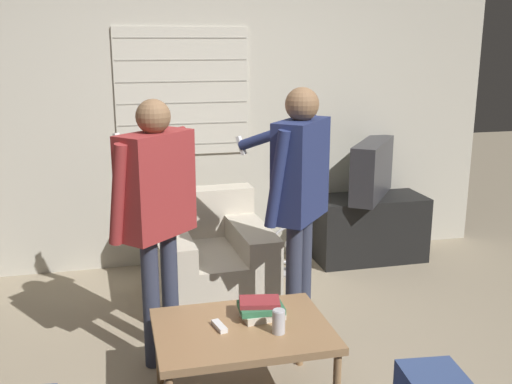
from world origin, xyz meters
TOP-DOWN VIEW (x-y plane):
  - ground_plane at (0.00, 0.00)m, footprint 16.00×16.00m
  - wall_back at (-0.00, 2.03)m, footprint 5.20×0.08m
  - armchair_beige at (-0.04, 1.23)m, footprint 0.86×0.95m
  - coffee_table at (-0.09, -0.16)m, footprint 0.90×0.67m
  - tv_stand at (1.45, 1.68)m, footprint 0.95×0.44m
  - tv at (1.44, 1.69)m, footprint 0.64×0.77m
  - person_left_standing at (-0.47, 0.40)m, footprint 0.53×0.83m
  - person_right_standing at (0.40, 0.46)m, footprint 0.51×0.82m
  - book_stack at (0.03, -0.07)m, footprint 0.25×0.19m
  - soda_can at (0.07, -0.26)m, footprint 0.07×0.07m
  - spare_remote at (-0.21, -0.15)m, footprint 0.07×0.14m
  - floor_fan at (0.68, 1.51)m, footprint 0.33×0.20m

SIDE VIEW (x-z plane):
  - ground_plane at x=0.00m, z-range 0.00..0.00m
  - floor_fan at x=0.68m, z-range 0.00..0.42m
  - tv_stand at x=1.45m, z-range 0.00..0.56m
  - armchair_beige at x=-0.04m, z-range -0.08..0.68m
  - coffee_table at x=-0.09m, z-range 0.18..0.62m
  - spare_remote at x=-0.21m, z-range 0.44..0.46m
  - book_stack at x=0.03m, z-range 0.44..0.54m
  - soda_can at x=0.07m, z-range 0.44..0.56m
  - tv at x=1.44m, z-range 0.56..1.05m
  - person_left_standing at x=-0.47m, z-range 0.21..1.78m
  - person_right_standing at x=0.40m, z-range 0.22..1.83m
  - wall_back at x=0.00m, z-range 0.01..2.56m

